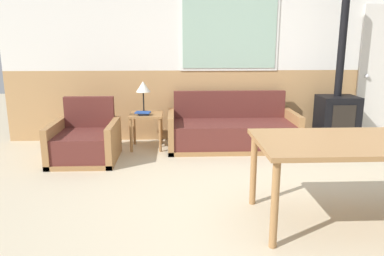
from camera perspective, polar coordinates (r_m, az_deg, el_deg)
ground_plane at (r=3.69m, az=13.53°, el=-12.04°), size 16.00×16.00×0.00m
wall_back at (r=5.91m, az=7.18°, el=11.35°), size 7.20×0.09×2.70m
couch at (r=5.51m, az=6.10°, el=-0.56°), size 1.86×0.81×0.80m
armchair at (r=5.12m, az=-15.96°, el=-2.20°), size 0.83×0.85×0.79m
side_table at (r=5.47m, az=-6.96°, el=1.17°), size 0.47×0.47×0.51m
table_lamp at (r=5.48m, az=-7.45°, el=6.05°), size 0.21×0.21×0.46m
book_stack at (r=5.37m, az=-7.46°, el=2.25°), size 0.23×0.18×0.05m
dining_table at (r=3.47m, az=24.70°, el=-2.78°), size 1.81×0.90×0.74m
wood_stove at (r=6.01m, az=21.28°, el=2.62°), size 0.56×0.47×2.33m
entry_door at (r=6.66m, az=27.23°, el=7.41°), size 0.83×0.09×2.08m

